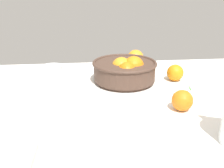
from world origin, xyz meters
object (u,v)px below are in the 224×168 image
at_px(juice_glass, 53,82).
at_px(loose_orange_2, 182,100).
at_px(loose_orange_1, 136,58).
at_px(fruit_bowl, 125,70).
at_px(loose_orange_0, 175,73).

xyz_separation_m(juice_glass, loose_orange_2, (0.43, -0.18, -0.01)).
xyz_separation_m(loose_orange_1, loose_orange_2, (0.06, -0.50, -0.01)).
xyz_separation_m(fruit_bowl, loose_orange_1, (0.09, 0.23, -0.01)).
distance_m(juice_glass, loose_orange_0, 0.51).
xyz_separation_m(loose_orange_0, loose_orange_2, (-0.07, -0.27, -0.00)).
relative_size(loose_orange_0, loose_orange_2, 1.02).
bearing_deg(loose_orange_0, loose_orange_1, 118.81).
relative_size(fruit_bowl, loose_orange_0, 3.80).
height_order(fruit_bowl, loose_orange_0, fruit_bowl).
bearing_deg(loose_orange_2, loose_orange_0, 75.73).
relative_size(fruit_bowl, loose_orange_1, 3.29).
xyz_separation_m(loose_orange_0, loose_orange_1, (-0.13, 0.23, 0.01)).
bearing_deg(juice_glass, loose_orange_2, -22.43).
height_order(juice_glass, loose_orange_1, juice_glass).
relative_size(juice_glass, loose_orange_2, 1.61).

